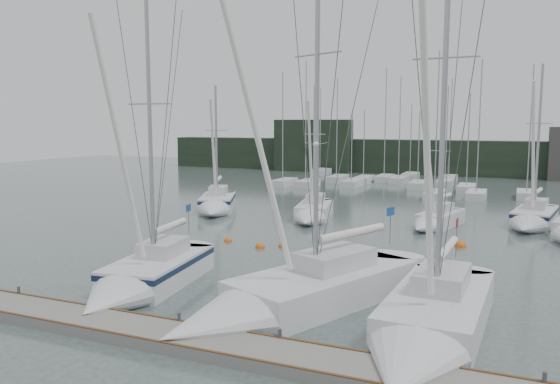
{
  "coord_description": "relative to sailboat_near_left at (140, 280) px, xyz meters",
  "views": [
    {
      "loc": [
        8.93,
        -20.13,
        7.57
      ],
      "look_at": [
        -1.9,
        5.0,
        4.07
      ],
      "focal_mm": 35.0,
      "sensor_mm": 36.0,
      "label": 1
    }
  ],
  "objects": [
    {
      "name": "dock",
      "position": [
        6.11,
        -4.03,
        -0.41
      ],
      "size": [
        24.0,
        2.0,
        0.4
      ],
      "primitive_type": "cube",
      "color": "slate",
      "rests_on": "ground"
    },
    {
      "name": "sailboat_near_right",
      "position": [
        12.61,
        -1.08,
        0.0
      ],
      "size": [
        3.73,
        11.4,
        16.56
      ],
      "rotation": [
        0.0,
        0.0,
        -0.05
      ],
      "color": "silver",
      "rests_on": "ground"
    },
    {
      "name": "buoy_d",
      "position": [
        1.06,
        10.22,
        -0.61
      ],
      "size": [
        0.61,
        0.61,
        0.61
      ],
      "primitive_type": "sphere",
      "color": "#D25512",
      "rests_on": "ground"
    },
    {
      "name": "sailboat_mid_d",
      "position": [
        16.39,
        23.54,
        -0.01
      ],
      "size": [
        3.9,
        8.19,
        12.56
      ],
      "rotation": [
        0.0,
        0.0,
        -0.17
      ],
      "color": "silver",
      "rests_on": "ground"
    },
    {
      "name": "buoy_a",
      "position": [
        2.24,
        10.97,
        -0.61
      ],
      "size": [
        0.55,
        0.55,
        0.55
      ],
      "primitive_type": "sphere",
      "color": "#D25512",
      "rests_on": "ground"
    },
    {
      "name": "mast_forest",
      "position": [
        9.68,
        45.01,
        -0.12
      ],
      "size": [
        44.31,
        24.45,
        14.69
      ],
      "color": "silver",
      "rests_on": "ground"
    },
    {
      "name": "sailboat_mid_a",
      "position": [
        -7.89,
        20.4,
        0.03
      ],
      "size": [
        5.63,
        8.32,
        11.51
      ],
      "rotation": [
        0.0,
        0.0,
        0.41
      ],
      "color": "silver",
      "rests_on": "ground"
    },
    {
      "name": "far_treeline",
      "position": [
        6.11,
        62.97,
        1.89
      ],
      "size": [
        90.0,
        4.0,
        5.0
      ],
      "primitive_type": "cube",
      "color": "black",
      "rests_on": "ground"
    },
    {
      "name": "ground",
      "position": [
        6.11,
        0.97,
        -0.61
      ],
      "size": [
        160.0,
        160.0,
        0.0
      ],
      "primitive_type": "plane",
      "color": "#404E4B",
      "rests_on": "ground"
    },
    {
      "name": "far_building_left",
      "position": [
        -13.89,
        60.97,
        3.39
      ],
      "size": [
        12.0,
        3.0,
        8.0
      ],
      "primitive_type": "cube",
      "color": "black",
      "rests_on": "ground"
    },
    {
      "name": "buoy_c",
      "position": [
        -1.59,
        11.02,
        -0.61
      ],
      "size": [
        0.52,
        0.52,
        0.52
      ],
      "primitive_type": "sphere",
      "color": "#D25512",
      "rests_on": "ground"
    },
    {
      "name": "seagull",
      "position": [
        7.69,
        1.57,
        6.1
      ],
      "size": [
        0.89,
        0.44,
        0.18
      ],
      "rotation": [
        0.0,
        0.0,
        0.35
      ],
      "color": "white",
      "rests_on": "ground"
    },
    {
      "name": "buoy_b",
      "position": [
        12.26,
        15.36,
        -0.61
      ],
      "size": [
        0.7,
        0.7,
        0.7
      ],
      "primitive_type": "sphere",
      "color": "#D25512",
      "rests_on": "ground"
    },
    {
      "name": "sailboat_near_left",
      "position": [
        0.0,
        0.0,
        0.0
      ],
      "size": [
        4.17,
        9.68,
        14.2
      ],
      "rotation": [
        0.0,
        0.0,
        0.13
      ],
      "color": "silver",
      "rests_on": "ground"
    },
    {
      "name": "sailboat_mid_c",
      "position": [
        9.92,
        20.53,
        -0.11
      ],
      "size": [
        3.63,
        6.84,
        9.2
      ],
      "rotation": [
        0.0,
        0.0,
        -0.24
      ],
      "color": "silver",
      "rests_on": "ground"
    },
    {
      "name": "sailboat_mid_b",
      "position": [
        0.85,
        20.0,
        -0.06
      ],
      "size": [
        3.93,
        7.97,
        11.11
      ],
      "rotation": [
        0.0,
        0.0,
        0.2
      ],
      "color": "silver",
      "rests_on": "ground"
    },
    {
      "name": "sailboat_near_center",
      "position": [
        6.79,
        -0.22,
        0.01
      ],
      "size": [
        8.28,
        12.76,
        17.48
      ],
      "rotation": [
        0.0,
        0.0,
        -0.42
      ],
      "color": "silver",
      "rests_on": "ground"
    }
  ]
}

